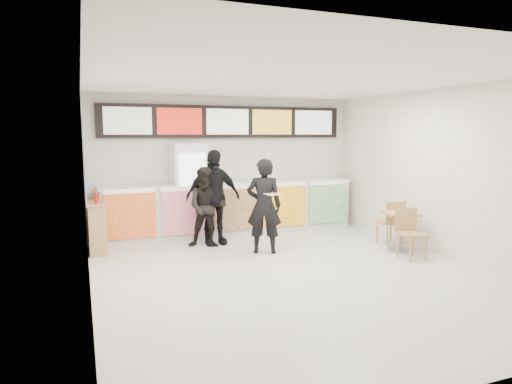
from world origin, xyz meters
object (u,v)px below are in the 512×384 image
service_counter (232,208)px  condiment_ledge (97,227)px  customer_main (264,206)px  drinks_fridge (189,190)px  cafe_table (400,224)px  customer_left (207,207)px  customer_mid (213,197)px

service_counter → condiment_ledge: service_counter is taller
service_counter → customer_main: bearing=-88.4°
customer_main → drinks_fridge: bearing=-37.0°
service_counter → drinks_fridge: 1.03m
cafe_table → customer_left: bearing=170.4°
customer_mid → cafe_table: customer_mid is taller
customer_main → cafe_table: customer_main is taller
customer_main → customer_left: customer_main is taller
customer_mid → service_counter: bearing=47.4°
drinks_fridge → customer_mid: size_ratio=1.06×
service_counter → customer_main: (0.05, -1.75, 0.30)m
service_counter → customer_left: 1.25m
service_counter → customer_mid: bearing=-129.7°
cafe_table → condiment_ledge: size_ratio=1.38×
customer_main → condiment_ledge: customer_main is taller
service_counter → drinks_fridge: bearing=179.0°
customer_left → cafe_table: (3.29, -1.61, -0.27)m
drinks_fridge → condiment_ledge: size_ratio=1.78×
service_counter → customer_main: customer_main is taller
drinks_fridge → customer_main: size_ratio=1.14×
customer_left → condiment_ledge: bearing=-171.2°
cafe_table → condiment_ledge: 5.65m
customer_mid → condiment_ledge: (-2.18, 0.18, -0.46)m
drinks_fridge → customer_mid: (0.30, -0.78, -0.06)m
customer_left → cafe_table: 3.67m
customer_left → cafe_table: size_ratio=1.00×
cafe_table → condiment_ledge: bearing=176.3°
cafe_table → condiment_ledge: (-5.30, 1.95, -0.03)m
customer_mid → customer_main: bearing=-57.9°
customer_left → customer_mid: bearing=62.2°
customer_mid → cafe_table: (3.12, -1.78, -0.43)m
customer_left → service_counter: bearing=67.5°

